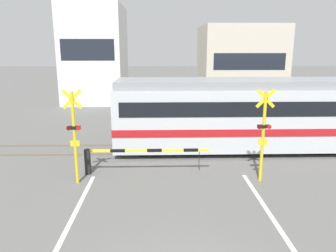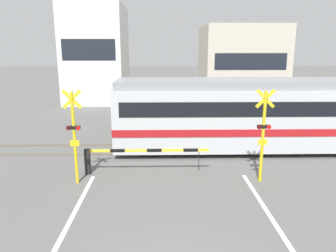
{
  "view_description": "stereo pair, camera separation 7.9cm",
  "coord_description": "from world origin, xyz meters",
  "px_view_note": "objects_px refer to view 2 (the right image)",
  "views": [
    {
      "loc": [
        -0.36,
        -5.05,
        4.79
      ],
      "look_at": [
        0.0,
        8.12,
        1.6
      ],
      "focal_mm": 35.0,
      "sensor_mm": 36.0,
      "label": 1
    },
    {
      "loc": [
        -0.28,
        -5.05,
        4.79
      ],
      "look_at": [
        0.0,
        8.12,
        1.6
      ],
      "focal_mm": 35.0,
      "sensor_mm": 36.0,
      "label": 2
    }
  ],
  "objects_px": {
    "crossing_barrier_far": "(196,121)",
    "crossing_signal_right": "(263,132)",
    "crossing_barrier_near": "(124,155)",
    "crossing_signal_left": "(74,133)",
    "commuter_train": "(291,113)"
  },
  "relations": [
    {
      "from": "crossing_barrier_near",
      "to": "crossing_barrier_far",
      "type": "relative_size",
      "value": 1.0
    },
    {
      "from": "commuter_train",
      "to": "crossing_signal_right",
      "type": "height_order",
      "value": "crossing_signal_right"
    },
    {
      "from": "commuter_train",
      "to": "crossing_signal_left",
      "type": "bearing_deg",
      "value": -157.15
    },
    {
      "from": "crossing_barrier_near",
      "to": "crossing_signal_right",
      "type": "distance_m",
      "value": 5.22
    },
    {
      "from": "crossing_barrier_near",
      "to": "crossing_signal_right",
      "type": "height_order",
      "value": "crossing_signal_right"
    },
    {
      "from": "crossing_barrier_far",
      "to": "commuter_train",
      "type": "bearing_deg",
      "value": -34.76
    },
    {
      "from": "crossing_signal_left",
      "to": "crossing_barrier_near",
      "type": "bearing_deg",
      "value": 28.04
    },
    {
      "from": "crossing_barrier_far",
      "to": "crossing_signal_right",
      "type": "bearing_deg",
      "value": -76.48
    },
    {
      "from": "crossing_barrier_far",
      "to": "crossing_signal_right",
      "type": "distance_m",
      "value": 7.04
    },
    {
      "from": "commuter_train",
      "to": "crossing_signal_right",
      "type": "bearing_deg",
      "value": -123.18
    },
    {
      "from": "commuter_train",
      "to": "crossing_barrier_near",
      "type": "bearing_deg",
      "value": -158.32
    },
    {
      "from": "crossing_signal_left",
      "to": "commuter_train",
      "type": "bearing_deg",
      "value": 22.85
    },
    {
      "from": "crossing_barrier_near",
      "to": "crossing_barrier_far",
      "type": "bearing_deg",
      "value": 59.98
    },
    {
      "from": "commuter_train",
      "to": "crossing_signal_left",
      "type": "distance_m",
      "value": 9.96
    },
    {
      "from": "crossing_barrier_far",
      "to": "crossing_signal_left",
      "type": "distance_m",
      "value": 8.49
    }
  ]
}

